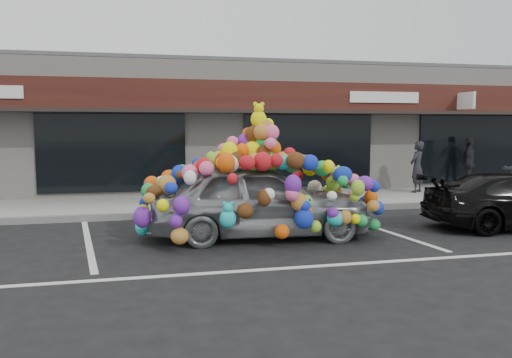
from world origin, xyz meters
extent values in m
plane|color=black|center=(0.00, 0.00, 0.00)|extent=(90.00, 90.00, 0.00)
cube|color=beige|center=(0.00, 8.50, 2.10)|extent=(24.00, 6.00, 4.20)
cube|color=#59595B|center=(0.00, 8.50, 4.25)|extent=(24.00, 6.00, 0.12)
cube|color=#36110E|center=(0.00, 5.42, 3.15)|extent=(24.00, 0.18, 0.90)
cube|color=black|center=(0.00, 4.90, 2.65)|extent=(24.00, 1.20, 0.10)
cube|color=white|center=(8.20, 4.95, 3.05)|extent=(0.08, 0.95, 0.55)
cube|color=white|center=(5.50, 5.30, 3.15)|extent=(2.40, 0.04, 0.35)
cube|color=black|center=(-3.00, 5.47, 1.45)|extent=(4.20, 0.12, 2.30)
cube|color=black|center=(3.00, 5.47, 1.45)|extent=(4.20, 0.12, 2.30)
cube|color=black|center=(9.00, 5.47, 1.45)|extent=(4.20, 0.12, 2.30)
cube|color=#999994|center=(0.00, 4.00, 0.07)|extent=(26.00, 3.00, 0.15)
cube|color=slate|center=(0.00, 2.50, 0.07)|extent=(26.00, 0.18, 0.16)
cube|color=silver|center=(-3.20, 0.20, 0.00)|extent=(0.73, 4.37, 0.01)
cube|color=silver|center=(2.80, 0.20, 0.00)|extent=(0.73, 4.37, 0.01)
cube|color=silver|center=(2.00, -2.30, 0.00)|extent=(14.00, 0.12, 0.01)
imported|color=#ACB3B7|center=(0.10, -0.03, 0.74)|extent=(2.11, 4.50, 1.49)
ellipsoid|color=red|center=(0.10, -0.03, 2.05)|extent=(1.46, 1.94, 1.12)
sphere|color=#FFFD00|center=(1.63, -0.18, 1.07)|extent=(0.34, 0.34, 0.34)
sphere|color=#2625CE|center=(0.70, -0.99, 0.55)|extent=(0.36, 0.36, 0.36)
sphere|color=#2FCB65|center=(-0.70, 0.92, 0.60)|extent=(0.30, 0.30, 0.30)
sphere|color=#FF6588|center=(0.10, -0.03, 2.56)|extent=(0.32, 0.32, 0.32)
sphere|color=orange|center=(-1.21, 0.07, 1.08)|extent=(0.30, 0.30, 0.30)
imported|color=black|center=(6.24, 4.46, 0.95)|extent=(0.70, 0.66, 1.61)
imported|color=black|center=(8.42, 4.94, 1.01)|extent=(1.04, 0.97, 1.72)
camera|label=1|loc=(-2.15, -9.61, 2.21)|focal=35.00mm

